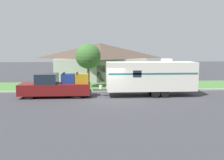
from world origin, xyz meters
TOP-DOWN VIEW (x-y plane):
  - ground_plane at (0.00, 0.00)m, footprint 120.00×120.00m
  - curb_strip at (0.00, 3.75)m, footprint 80.00×0.30m
  - lawn_strip at (0.00, 7.40)m, footprint 80.00×7.00m
  - house_across_street at (-0.40, 13.71)m, footprint 12.11×8.19m
  - pickup_truck at (-4.46, 1.37)m, footprint 5.98×2.09m
  - travel_trailer at (3.65, 1.37)m, footprint 8.78×2.27m
  - mailbox at (-5.85, 4.90)m, footprint 0.48×0.20m
  - tree_in_yard at (-1.82, 6.26)m, footprint 2.62×2.62m

SIDE VIEW (x-z plane):
  - ground_plane at x=0.00m, z-range 0.00..0.00m
  - lawn_strip at x=0.00m, z-range 0.00..0.03m
  - curb_strip at x=0.00m, z-range 0.00..0.14m
  - pickup_truck at x=-4.46m, z-range -0.12..1.96m
  - mailbox at x=-5.85m, z-range 0.36..1.71m
  - travel_trailer at x=3.65m, z-range 0.11..3.32m
  - house_across_street at x=-0.40m, z-range 0.09..4.92m
  - tree_in_yard at x=-1.82m, z-range 0.98..5.60m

